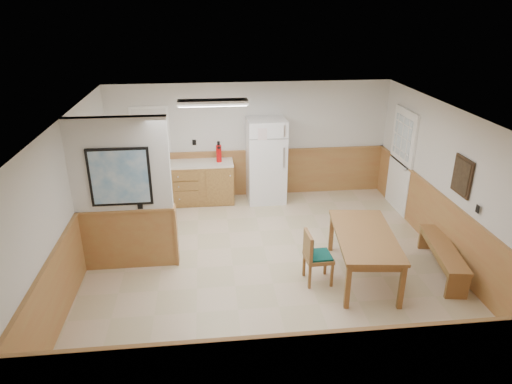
{
  "coord_description": "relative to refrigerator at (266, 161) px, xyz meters",
  "views": [
    {
      "loc": [
        -0.91,
        -6.48,
        4.06
      ],
      "look_at": [
        -0.16,
        0.4,
        1.14
      ],
      "focal_mm": 32.0,
      "sensor_mm": 36.0,
      "label": 1
    }
  ],
  "objects": [
    {
      "name": "ground",
      "position": [
        -0.3,
        -2.63,
        -0.9
      ],
      "size": [
        6.0,
        6.0,
        0.0
      ],
      "primitive_type": "plane",
      "color": "beige",
      "rests_on": "ground"
    },
    {
      "name": "ceiling",
      "position": [
        -0.3,
        -2.63,
        1.6
      ],
      "size": [
        6.0,
        6.0,
        0.02
      ],
      "primitive_type": "cube",
      "color": "white",
      "rests_on": "back_wall"
    },
    {
      "name": "back_wall",
      "position": [
        -0.3,
        0.37,
        0.35
      ],
      "size": [
        6.0,
        0.02,
        2.5
      ],
      "primitive_type": "cube",
      "color": "silver",
      "rests_on": "ground"
    },
    {
      "name": "right_wall",
      "position": [
        2.7,
        -2.63,
        0.35
      ],
      "size": [
        0.02,
        6.0,
        2.5
      ],
      "primitive_type": "cube",
      "color": "silver",
      "rests_on": "ground"
    },
    {
      "name": "left_wall",
      "position": [
        -3.3,
        -2.63,
        0.35
      ],
      "size": [
        0.02,
        6.0,
        2.5
      ],
      "primitive_type": "cube",
      "color": "silver",
      "rests_on": "ground"
    },
    {
      "name": "wainscot_back",
      "position": [
        -0.3,
        0.35,
        -0.4
      ],
      "size": [
        6.0,
        0.04,
        1.0
      ],
      "primitive_type": "cube",
      "color": "#A17C40",
      "rests_on": "ground"
    },
    {
      "name": "wainscot_right",
      "position": [
        2.68,
        -2.63,
        -0.4
      ],
      "size": [
        0.04,
        6.0,
        1.0
      ],
      "primitive_type": "cube",
      "color": "#A17C40",
      "rests_on": "ground"
    },
    {
      "name": "wainscot_left",
      "position": [
        -3.28,
        -2.63,
        -0.4
      ],
      "size": [
        0.04,
        6.0,
        1.0
      ],
      "primitive_type": "cube",
      "color": "#A17C40",
      "rests_on": "ground"
    },
    {
      "name": "partition_wall",
      "position": [
        -2.55,
        -2.43,
        0.33
      ],
      "size": [
        1.5,
        0.2,
        2.5
      ],
      "color": "silver",
      "rests_on": "ground"
    },
    {
      "name": "kitchen_counter",
      "position": [
        -1.51,
        0.05,
        -0.44
      ],
      "size": [
        2.2,
        0.61,
        1.0
      ],
      "color": "#A47C3A",
      "rests_on": "ground"
    },
    {
      "name": "exterior_door",
      "position": [
        2.66,
        -0.73,
        0.15
      ],
      "size": [
        0.07,
        1.02,
        2.15
      ],
      "color": "white",
      "rests_on": "ground"
    },
    {
      "name": "kitchen_window",
      "position": [
        -2.4,
        0.35,
        0.65
      ],
      "size": [
        0.8,
        0.04,
        1.0
      ],
      "color": "white",
      "rests_on": "back_wall"
    },
    {
      "name": "wall_painting",
      "position": [
        2.66,
        -2.93,
        0.65
      ],
      "size": [
        0.04,
        0.5,
        0.6
      ],
      "color": "black",
      "rests_on": "right_wall"
    },
    {
      "name": "fluorescent_fixture",
      "position": [
        -1.1,
        -1.33,
        1.54
      ],
      "size": [
        1.2,
        0.3,
        0.09
      ],
      "color": "white",
      "rests_on": "ceiling"
    },
    {
      "name": "refrigerator",
      "position": [
        0.0,
        0.0,
        0.0
      ],
      "size": [
        0.81,
        0.73,
        1.81
      ],
      "rotation": [
        0.0,
        0.0,
        0.03
      ],
      "color": "white",
      "rests_on": "ground"
    },
    {
      "name": "dining_table",
      "position": [
        1.12,
        -3.15,
        -0.25
      ],
      "size": [
        1.08,
        1.84,
        0.75
      ],
      "rotation": [
        0.0,
        0.0,
        -0.12
      ],
      "color": "#9C6139",
      "rests_on": "ground"
    },
    {
      "name": "dining_bench",
      "position": [
        2.44,
        -3.16,
        -0.56
      ],
      "size": [
        0.6,
        1.6,
        0.45
      ],
      "rotation": [
        0.0,
        0.0,
        -0.17
      ],
      "color": "#9C6139",
      "rests_on": "ground"
    },
    {
      "name": "dining_chair",
      "position": [
        0.31,
        -3.22,
        -0.41
      ],
      "size": [
        0.57,
        0.42,
        0.85
      ],
      "rotation": [
        0.0,
        0.0,
        0.04
      ],
      "color": "#9C6139",
      "rests_on": "ground"
    },
    {
      "name": "fire_extinguisher",
      "position": [
        -1.0,
        0.05,
        0.19
      ],
      "size": [
        0.12,
        0.12,
        0.44
      ],
      "rotation": [
        0.0,
        0.0,
        -0.07
      ],
      "color": "red",
      "rests_on": "kitchen_counter"
    },
    {
      "name": "soap_bottle",
      "position": [
        -2.37,
        0.06,
        0.12
      ],
      "size": [
        0.08,
        0.08,
        0.24
      ],
      "primitive_type": "cylinder",
      "rotation": [
        0.0,
        0.0,
        -0.09
      ],
      "color": "#188524",
      "rests_on": "kitchen_counter"
    }
  ]
}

